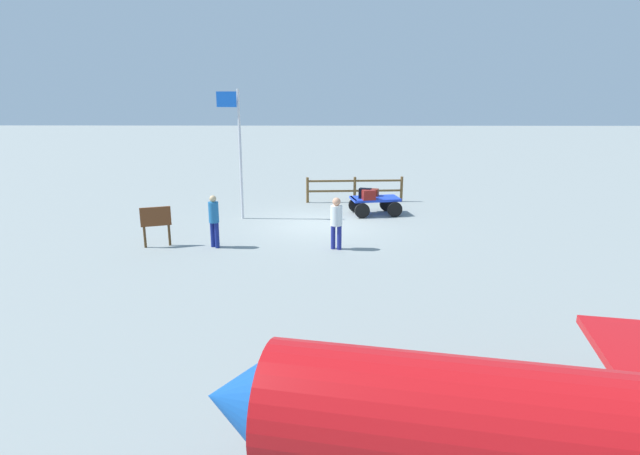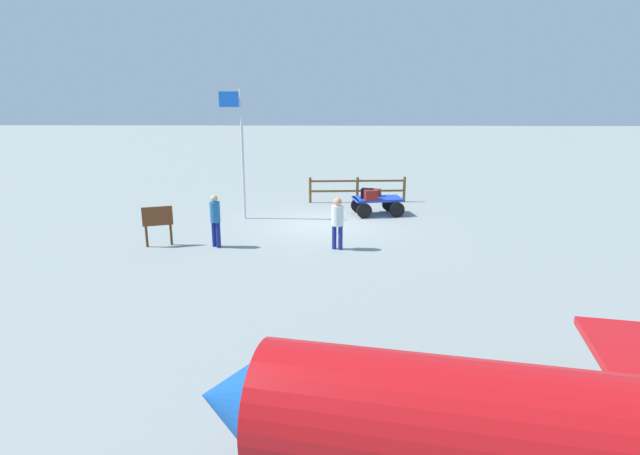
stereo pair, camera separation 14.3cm
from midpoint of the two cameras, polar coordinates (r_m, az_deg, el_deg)
ground_plane at (r=18.91m, az=-0.18°, el=0.37°), size 120.00×120.00×0.00m
luggage_cart at (r=20.46m, az=5.91°, el=2.78°), size 2.08×1.50×0.69m
suitcase_tan at (r=20.18m, az=4.85°, el=3.82°), size 0.53×0.42×0.40m
suitcase_grey at (r=19.92m, az=5.26°, el=3.64°), size 0.54×0.41×0.38m
suitcase_dark at (r=20.75m, az=5.49°, el=3.94°), size 0.68×0.48×0.28m
worker_lead at (r=15.65m, az=1.58°, el=0.96°), size 0.46×0.46×1.63m
worker_trailing at (r=16.20m, az=-12.01°, el=1.05°), size 0.44×0.44×1.66m
flagpole at (r=19.57m, az=-9.40°, el=9.18°), size 0.87×0.19×4.86m
signboard at (r=16.79m, az=-18.08°, el=0.74°), size 0.89×0.36×1.27m
wooden_fence at (r=22.72m, az=3.72°, el=4.47°), size 4.31×0.40×1.13m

